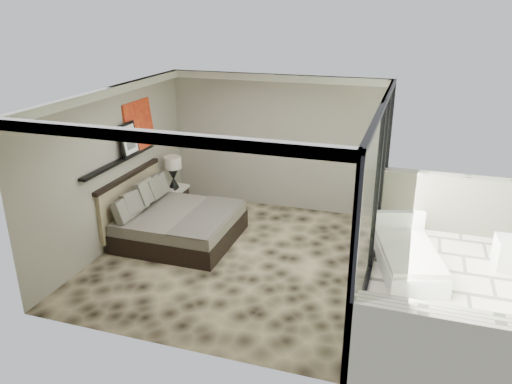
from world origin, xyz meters
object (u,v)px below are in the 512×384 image
(table_lamp, at_px, (173,168))
(lounger, at_px, (407,257))
(nightstand, at_px, (174,199))
(ottoman, at_px, (512,253))
(bed, at_px, (175,222))

(table_lamp, xyz_separation_m, lounger, (4.75, -1.07, -0.72))
(table_lamp, bearing_deg, lounger, -12.64)
(nightstand, height_order, ottoman, nightstand)
(nightstand, xyz_separation_m, lounger, (4.77, -1.06, -0.04))
(bed, distance_m, table_lamp, 1.52)
(bed, xyz_separation_m, ottoman, (5.75, 0.75, -0.08))
(nightstand, distance_m, table_lamp, 0.68)
(bed, bearing_deg, table_lamp, 117.00)
(table_lamp, bearing_deg, nightstand, -146.15)
(table_lamp, bearing_deg, bed, -63.00)
(bed, xyz_separation_m, lounger, (4.12, 0.18, -0.12))
(bed, height_order, lounger, bed)
(lounger, bearing_deg, table_lamp, 152.36)
(bed, xyz_separation_m, table_lamp, (-0.63, 1.24, 0.60))
(table_lamp, height_order, lounger, table_lamp)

